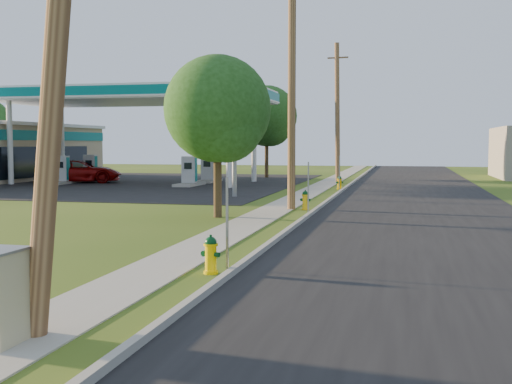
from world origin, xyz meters
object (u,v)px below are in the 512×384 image
price_pylon (234,89)px  hydrant_mid (305,200)px  fuel_pump_se (208,172)px  car_red (80,172)px  fuel_pump_sw (90,171)px  hydrant_near (211,255)px  utility_pole_mid (292,88)px  utility_pole_far (337,113)px  tree_verge (219,113)px  fuel_pump_ne (189,175)px  fuel_pump_nw (62,173)px  hydrant_far (340,183)px  tree_lot (268,118)px

price_pylon → hydrant_mid: price_pylon is taller
fuel_pump_se → car_red: (-8.44, -2.63, 0.06)m
fuel_pump_sw → hydrant_near: (18.52, -30.25, -0.32)m
utility_pole_mid → utility_pole_far: (0.00, 18.00, -0.15)m
tree_verge → hydrant_near: 10.76m
price_pylon → hydrant_mid: (4.48, -5.49, -5.03)m
utility_pole_mid → fuel_pump_ne: 16.31m
utility_pole_mid → utility_pole_far: bearing=90.0°
utility_pole_far → fuel_pump_nw: (-17.90, -5.00, -4.08)m
fuel_pump_nw → hydrant_near: (18.52, -26.25, -0.32)m
hydrant_near → hydrant_mid: size_ratio=1.00×
hydrant_mid → fuel_pump_nw: bearing=144.9°
fuel_pump_sw → price_pylon: (14.00, -11.50, 4.71)m
utility_pole_mid → hydrant_mid: size_ratio=11.96×
hydrant_near → price_pylon: bearing=103.5°
price_pylon → hydrant_near: (4.52, -18.75, -5.03)m
tree_verge → hydrant_near: tree_verge is taller
utility_pole_far → tree_verge: bearing=-95.5°
hydrant_mid → car_red: size_ratio=0.15×
tree_verge → hydrant_near: size_ratio=7.23×
price_pylon → hydrant_far: 9.51m
fuel_pump_se → price_pylon: size_ratio=0.47×
fuel_pump_se → price_pylon: bearing=-66.5°
hydrant_far → car_red: bearing=172.8°
fuel_pump_sw → price_pylon: 18.72m
utility_pole_mid → tree_lot: bearing=104.3°
tree_verge → hydrant_mid: bearing=52.2°
hydrant_mid → price_pylon: bearing=129.2°
utility_pole_mid → fuel_pump_se: 19.65m
fuel_pump_nw → fuel_pump_ne: bearing=0.0°
utility_pole_far → fuel_pump_se: (-8.90, -1.00, -4.08)m
fuel_pump_ne → car_red: fuel_pump_ne is taller
tree_verge → tree_lot: size_ratio=0.81×
fuel_pump_ne → fuel_pump_sw: same height
tree_lot → hydrant_near: (6.73, -37.18, -4.31)m
fuel_pump_nw → utility_pole_far: bearing=15.6°
fuel_pump_sw → hydrant_near: size_ratio=3.90×
utility_pole_far → hydrant_mid: (0.58, -17.99, -4.40)m
utility_pole_mid → hydrant_far: utility_pole_mid is taller
utility_pole_far → car_red: (-17.34, -3.63, -4.02)m
fuel_pump_ne → fuel_pump_nw: bearing=180.0°
utility_pole_mid → hydrant_far: bearing=86.3°
fuel_pump_ne → hydrant_near: (9.52, -26.25, -0.32)m
hydrant_far → fuel_pump_ne: bearing=174.6°
fuel_pump_se → hydrant_far: size_ratio=3.86×
tree_verge → hydrant_mid: 5.52m
fuel_pump_ne → tree_lot: 11.96m
tree_lot → hydrant_mid: 25.21m
fuel_pump_ne → tree_verge: bearing=-67.4°
tree_lot → car_red: tree_lot is taller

